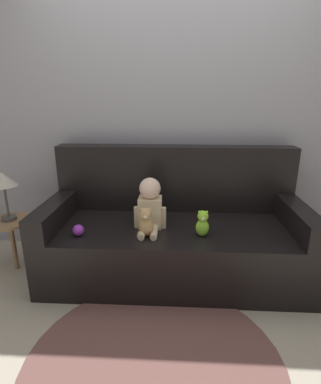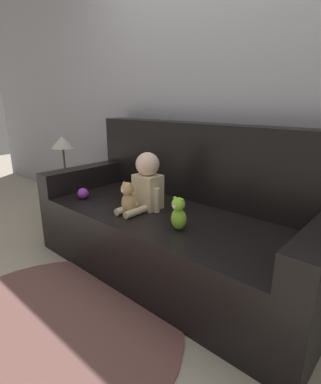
{
  "view_description": "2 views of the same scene",
  "coord_description": "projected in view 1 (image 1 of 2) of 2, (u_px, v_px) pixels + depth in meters",
  "views": [
    {
      "loc": [
        0.02,
        -2.25,
        1.45
      ],
      "look_at": [
        -0.11,
        -0.01,
        0.74
      ],
      "focal_mm": 28.0,
      "sensor_mm": 36.0,
      "label": 1
    },
    {
      "loc": [
        1.24,
        -1.5,
        1.2
      ],
      "look_at": [
        0.01,
        -0.14,
        0.64
      ],
      "focal_mm": 28.0,
      "sensor_mm": 36.0,
      "label": 2
    }
  ],
  "objects": [
    {
      "name": "floor_rug",
      "position": [
        154.0,
        364.0,
        1.7
      ],
      "size": [
        1.48,
        1.48,
        0.01
      ],
      "color": "brown",
      "rests_on": "ground_plane"
    },
    {
      "name": "side_table",
      "position": [
        6.0,
        200.0,
        2.47
      ],
      "size": [
        0.37,
        0.37,
        0.87
      ],
      "color": "#93704C",
      "rests_on": "ground_plane"
    },
    {
      "name": "ground_plane",
      "position": [
        173.0,
        273.0,
        2.58
      ],
      "size": [
        12.0,
        12.0,
        0.0
      ],
      "primitive_type": "plane",
      "color": "#B7AD99"
    },
    {
      "name": "couch",
      "position": [
        174.0,
        233.0,
        2.55
      ],
      "size": [
        2.09,
        0.9,
        1.04
      ],
      "color": "black",
      "rests_on": "ground_plane"
    },
    {
      "name": "toy_ball",
      "position": [
        78.0,
        230.0,
        2.23
      ],
      "size": [
        0.09,
        0.09,
        0.09
      ],
      "color": "purple",
      "rests_on": "couch"
    },
    {
      "name": "person_baby",
      "position": [
        150.0,
        205.0,
        2.34
      ],
      "size": [
        0.25,
        0.34,
        0.4
      ],
      "color": "beige",
      "rests_on": "couch"
    },
    {
      "name": "plush_toy_side",
      "position": [
        202.0,
        223.0,
        2.21
      ],
      "size": [
        0.1,
        0.09,
        0.2
      ],
      "color": "#8CD133",
      "rests_on": "couch"
    },
    {
      "name": "teddy_bear_brown",
      "position": [
        146.0,
        223.0,
        2.21
      ],
      "size": [
        0.13,
        0.1,
        0.22
      ],
      "color": "tan",
      "rests_on": "couch"
    },
    {
      "name": "wall_back",
      "position": [
        176.0,
        114.0,
        2.7
      ],
      "size": [
        8.0,
        0.05,
        2.6
      ],
      "color": "#93939E",
      "rests_on": "ground_plane"
    }
  ]
}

